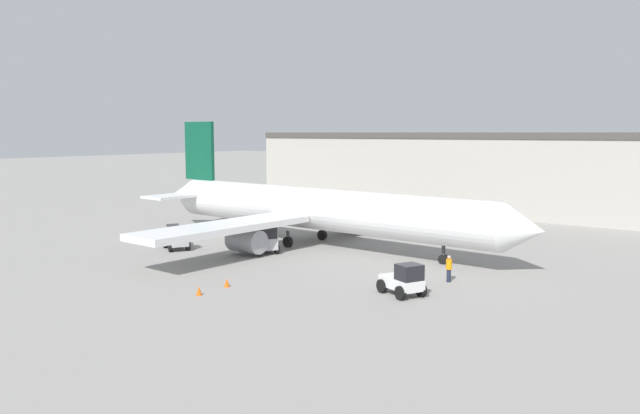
{
  "coord_description": "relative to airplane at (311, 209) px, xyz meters",
  "views": [
    {
      "loc": [
        31.24,
        -41.95,
        9.58
      ],
      "look_at": [
        0.0,
        0.0,
        3.32
      ],
      "focal_mm": 35.0,
      "sensor_mm": 36.0,
      "label": 1
    }
  ],
  "objects": [
    {
      "name": "pushback_tug",
      "position": [
        -0.53,
        -5.3,
        -1.94
      ],
      "size": [
        3.02,
        2.75,
        2.58
      ],
      "rotation": [
        0.0,
        0.0,
        -0.54
      ],
      "color": "#B2B2B7",
      "rests_on": "ground_plane"
    },
    {
      "name": "ground_crew_worker",
      "position": [
        15.38,
        -5.51,
        -2.15
      ],
      "size": [
        0.38,
        0.38,
        1.74
      ],
      "rotation": [
        0.0,
        0.0,
        1.62
      ],
      "color": "#1E2338",
      "rests_on": "ground_plane"
    },
    {
      "name": "belt_loader_truck",
      "position": [
        -7.38,
        -8.54,
        -2.14
      ],
      "size": [
        3.18,
        2.74,
        1.96
      ],
      "rotation": [
        0.0,
        0.0,
        -0.47
      ],
      "color": "#B2B2B7",
      "rests_on": "ground_plane"
    },
    {
      "name": "airplane",
      "position": [
        0.0,
        0.0,
        0.0
      ],
      "size": [
        39.33,
        33.98,
        10.64
      ],
      "rotation": [
        0.0,
        0.0,
        -0.05
      ],
      "color": "silver",
      "rests_on": "ground_plane"
    },
    {
      "name": "baggage_tug",
      "position": [
        14.7,
        -10.22,
        -2.15
      ],
      "size": [
        3.19,
        2.72,
        1.98
      ],
      "rotation": [
        0.0,
        0.0,
        -0.43
      ],
      "color": "silver",
      "rests_on": "ground_plane"
    },
    {
      "name": "terminal_building",
      "position": [
        13.52,
        32.58,
        1.72
      ],
      "size": [
        81.44,
        15.61,
        9.59
      ],
      "color": "#ADA89E",
      "rests_on": "ground_plane"
    },
    {
      "name": "safety_cone_far",
      "position": [
        4.84,
        -15.0,
        -2.8
      ],
      "size": [
        0.36,
        0.36,
        0.55
      ],
      "color": "#EF590F",
      "rests_on": "ground_plane"
    },
    {
      "name": "safety_cone_near",
      "position": [
        4.96,
        -17.41,
        -2.8
      ],
      "size": [
        0.36,
        0.36,
        0.55
      ],
      "color": "#EF590F",
      "rests_on": "ground_plane"
    },
    {
      "name": "ground_plane",
      "position": [
        0.96,
        -0.05,
        -3.07
      ],
      "size": [
        400.0,
        400.0,
        0.0
      ],
      "primitive_type": "plane",
      "color": "gray"
    }
  ]
}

